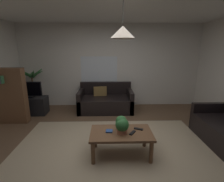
% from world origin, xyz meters
% --- Properties ---
extents(floor, '(5.71, 5.08, 0.02)m').
position_xyz_m(floor, '(0.00, 0.00, -0.01)').
color(floor, brown).
rests_on(floor, ground).
extents(rug, '(3.71, 2.79, 0.01)m').
position_xyz_m(rug, '(0.00, -0.20, 0.00)').
color(rug, tan).
rests_on(rug, ground).
extents(wall_back, '(5.83, 0.06, 2.60)m').
position_xyz_m(wall_back, '(0.00, 2.57, 1.30)').
color(wall_back, silver).
rests_on(wall_back, ground).
extents(window_pane, '(1.16, 0.01, 1.01)m').
position_xyz_m(window_pane, '(-0.36, 2.54, 1.11)').
color(window_pane, white).
extents(couch_under_window, '(1.61, 0.90, 0.82)m').
position_xyz_m(couch_under_window, '(-0.15, 2.03, 0.27)').
color(couch_under_window, black).
rests_on(couch_under_window, ground).
extents(coffee_table, '(1.07, 0.61, 0.44)m').
position_xyz_m(coffee_table, '(0.15, -0.21, 0.37)').
color(coffee_table, brown).
rests_on(coffee_table, ground).
extents(book_on_table_0, '(0.13, 0.12, 0.02)m').
position_xyz_m(book_on_table_0, '(-0.06, -0.19, 0.45)').
color(book_on_table_0, '#2D4C8C').
rests_on(book_on_table_0, coffee_table).
extents(remote_on_table_0, '(0.13, 0.16, 0.02)m').
position_xyz_m(remote_on_table_0, '(0.34, -0.26, 0.45)').
color(remote_on_table_0, black).
rests_on(remote_on_table_0, coffee_table).
extents(remote_on_table_1, '(0.17, 0.11, 0.02)m').
position_xyz_m(remote_on_table_1, '(0.47, -0.12, 0.45)').
color(remote_on_table_1, black).
rests_on(remote_on_table_1, coffee_table).
extents(potted_plant_on_table, '(0.23, 0.25, 0.30)m').
position_xyz_m(potted_plant_on_table, '(0.15, -0.24, 0.60)').
color(potted_plant_on_table, '#B77051').
rests_on(potted_plant_on_table, coffee_table).
extents(tv_stand, '(0.90, 0.44, 0.50)m').
position_xyz_m(tv_stand, '(-2.31, 1.79, 0.25)').
color(tv_stand, black).
rests_on(tv_stand, ground).
extents(tv, '(0.72, 0.16, 0.45)m').
position_xyz_m(tv, '(-2.31, 1.77, 0.73)').
color(tv, black).
rests_on(tv, tv_stand).
extents(potted_palm_corner, '(0.89, 0.77, 1.33)m').
position_xyz_m(potted_palm_corner, '(-2.40, 2.27, 0.60)').
color(potted_palm_corner, '#B77051').
rests_on(potted_palm_corner, ground).
extents(bookshelf_corner, '(0.70, 0.31, 1.40)m').
position_xyz_m(bookshelf_corner, '(-2.49, 1.22, 0.71)').
color(bookshelf_corner, brown).
rests_on(bookshelf_corner, ground).
extents(pendant_lamp, '(0.38, 0.38, 0.60)m').
position_xyz_m(pendant_lamp, '(0.15, -0.21, 2.09)').
color(pendant_lamp, black).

